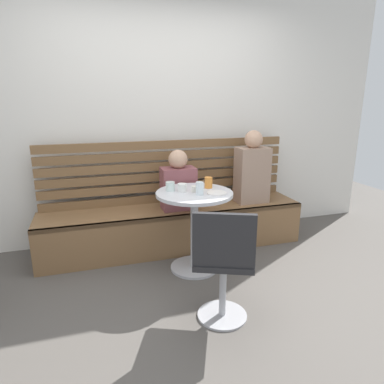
% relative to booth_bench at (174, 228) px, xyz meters
% --- Properties ---
extents(ground, '(8.00, 8.00, 0.00)m').
position_rel_booth_bench_xyz_m(ground, '(0.00, -1.20, -0.22)').
color(ground, '#514C47').
extents(back_wall, '(5.20, 0.10, 2.90)m').
position_rel_booth_bench_xyz_m(back_wall, '(0.00, 0.44, 1.23)').
color(back_wall, silver).
rests_on(back_wall, ground).
extents(booth_bench, '(2.70, 0.52, 0.44)m').
position_rel_booth_bench_xyz_m(booth_bench, '(0.00, 0.00, 0.00)').
color(booth_bench, brown).
rests_on(booth_bench, ground).
extents(booth_backrest, '(2.65, 0.04, 0.67)m').
position_rel_booth_bench_xyz_m(booth_backrest, '(0.00, 0.24, 0.56)').
color(booth_backrest, brown).
rests_on(booth_backrest, booth_bench).
extents(cafe_table, '(0.68, 0.68, 0.74)m').
position_rel_booth_bench_xyz_m(cafe_table, '(0.06, -0.51, 0.30)').
color(cafe_table, '#ADADB2').
rests_on(cafe_table, ground).
extents(white_chair, '(0.52, 0.52, 0.85)m').
position_rel_booth_bench_xyz_m(white_chair, '(0.01, -1.32, 0.24)').
color(white_chair, '#ADADB2').
rests_on(white_chair, ground).
extents(person_adult, '(0.34, 0.22, 0.77)m').
position_rel_booth_bench_xyz_m(person_adult, '(0.86, -0.03, 0.57)').
color(person_adult, '#9E7F6B').
rests_on(person_adult, booth_bench).
extents(person_child_left, '(0.34, 0.22, 0.61)m').
position_rel_booth_bench_xyz_m(person_child_left, '(0.04, -0.03, 0.48)').
color(person_child_left, brown).
rests_on(person_child_left, booth_bench).
extents(cup_water_clear, '(0.07, 0.07, 0.11)m').
position_rel_booth_bench_xyz_m(cup_water_clear, '(0.08, -0.60, 0.57)').
color(cup_water_clear, white).
rests_on(cup_water_clear, cafe_table).
extents(cup_espresso_small, '(0.06, 0.06, 0.05)m').
position_rel_booth_bench_xyz_m(cup_espresso_small, '(0.06, -0.51, 0.55)').
color(cup_espresso_small, silver).
rests_on(cup_espresso_small, cafe_table).
extents(cup_glass_short, '(0.08, 0.08, 0.08)m').
position_rel_booth_bench_xyz_m(cup_glass_short, '(-0.13, -0.40, 0.56)').
color(cup_glass_short, silver).
rests_on(cup_glass_short, cafe_table).
extents(cup_tumbler_orange, '(0.07, 0.07, 0.10)m').
position_rel_booth_bench_xyz_m(cup_tumbler_orange, '(0.23, -0.41, 0.57)').
color(cup_tumbler_orange, orange).
rests_on(cup_tumbler_orange, cafe_table).
extents(cup_ceramic_white, '(0.08, 0.08, 0.07)m').
position_rel_booth_bench_xyz_m(cup_ceramic_white, '(-0.03, -0.46, 0.55)').
color(cup_ceramic_white, white).
rests_on(cup_ceramic_white, cafe_table).
extents(plate_small, '(0.17, 0.17, 0.01)m').
position_rel_booth_bench_xyz_m(plate_small, '(0.23, -0.62, 0.52)').
color(plate_small, white).
rests_on(plate_small, cafe_table).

